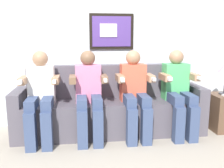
# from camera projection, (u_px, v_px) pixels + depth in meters

# --- Properties ---
(ground_plane) EXTENTS (6.34, 6.34, 0.00)m
(ground_plane) POSITION_uv_depth(u_px,v_px,m) (114.00, 142.00, 3.09)
(ground_plane) COLOR #9E9384
(back_wall_assembly) EXTENTS (4.88, 0.10, 2.60)m
(back_wall_assembly) POSITION_uv_depth(u_px,v_px,m) (107.00, 35.00, 3.58)
(back_wall_assembly) COLOR silver
(back_wall_assembly) RESTS_ON ground_plane
(couch) EXTENTS (2.48, 0.58, 0.90)m
(couch) POSITION_uv_depth(u_px,v_px,m) (110.00, 110.00, 3.35)
(couch) COLOR #514C56
(couch) RESTS_ON ground_plane
(person_leftmost) EXTENTS (0.46, 0.56, 1.11)m
(person_leftmost) POSITION_uv_depth(u_px,v_px,m) (40.00, 93.00, 3.02)
(person_leftmost) COLOR white
(person_leftmost) RESTS_ON ground_plane
(person_left_center) EXTENTS (0.46, 0.56, 1.11)m
(person_left_center) POSITION_uv_depth(u_px,v_px,m) (89.00, 92.00, 3.09)
(person_left_center) COLOR pink
(person_left_center) RESTS_ON ground_plane
(person_right_center) EXTENTS (0.46, 0.56, 1.11)m
(person_right_center) POSITION_uv_depth(u_px,v_px,m) (135.00, 91.00, 3.16)
(person_right_center) COLOR #D8593F
(person_right_center) RESTS_ON ground_plane
(person_rightmost) EXTENTS (0.46, 0.56, 1.11)m
(person_rightmost) POSITION_uv_depth(u_px,v_px,m) (178.00, 89.00, 3.24)
(person_rightmost) COLOR #4CB266
(person_rightmost) RESTS_ON ground_plane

